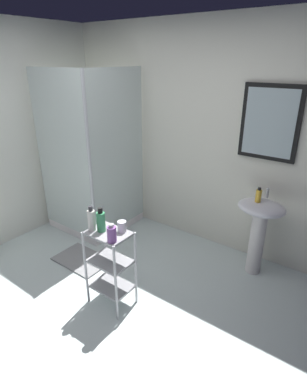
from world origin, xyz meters
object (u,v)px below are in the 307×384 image
at_px(storage_cart, 110,262).
at_px(lotion_bottle_white, 91,220).
at_px(bath_mat, 82,260).
at_px(pedestal_sink, 259,223).
at_px(conditioner_bottle_purple, 112,234).
at_px(shower_stall, 95,195).
at_px(hand_soap_bottle, 258,196).
at_px(rinse_cup, 122,226).
at_px(body_wash_bottle_green, 101,221).

xyz_separation_m(storage_cart, lotion_bottle_white, (-0.14, -0.05, 0.40)).
xyz_separation_m(storage_cart, bath_mat, (-0.72, 0.27, -0.43)).
bearing_deg(pedestal_sink, conditioner_bottle_purple, -120.11).
distance_m(shower_stall, lotion_bottle_white, 1.45).
relative_size(conditioner_bottle_purple, bath_mat, 0.26).
bearing_deg(hand_soap_bottle, rinse_cup, -124.57).
bearing_deg(lotion_bottle_white, rinse_cup, 31.21).
height_order(pedestal_sink, hand_soap_bottle, hand_soap_bottle).
relative_size(storage_cart, lotion_bottle_white, 3.32).
bearing_deg(body_wash_bottle_green, conditioner_bottle_purple, -20.46).
distance_m(storage_cart, conditioner_bottle_purple, 0.40).
xyz_separation_m(pedestal_sink, hand_soap_bottle, (-0.04, -0.03, 0.30)).
relative_size(shower_stall, hand_soap_bottle, 13.44).
height_order(storage_cart, lotion_bottle_white, lotion_bottle_white).
height_order(hand_soap_bottle, bath_mat, hand_soap_bottle).
bearing_deg(lotion_bottle_white, bath_mat, 151.07).
bearing_deg(hand_soap_bottle, shower_stall, -172.33).
bearing_deg(body_wash_bottle_green, lotion_bottle_white, -154.60).
distance_m(hand_soap_bottle, bath_mat, 2.01).
bearing_deg(bath_mat, conditioner_bottle_purple, -22.85).
bearing_deg(conditioner_bottle_purple, shower_stall, 141.69).
bearing_deg(rinse_cup, bath_mat, 166.80).
distance_m(shower_stall, pedestal_sink, 2.06).
xyz_separation_m(shower_stall, storage_cart, (1.15, -0.92, -0.03)).
xyz_separation_m(lotion_bottle_white, bath_mat, (-0.58, 0.32, -0.83)).
relative_size(hand_soap_bottle, rinse_cup, 1.59).
height_order(shower_stall, conditioner_bottle_purple, shower_stall).
bearing_deg(bath_mat, storage_cart, -20.60).
distance_m(body_wash_bottle_green, rinse_cup, 0.18).
distance_m(pedestal_sink, conditioner_bottle_purple, 1.53).
bearing_deg(pedestal_sink, shower_stall, -171.59).
distance_m(hand_soap_bottle, body_wash_bottle_green, 1.51).
bearing_deg(rinse_cup, conditioner_bottle_purple, -75.81).
height_order(pedestal_sink, lotion_bottle_white, lotion_bottle_white).
relative_size(rinse_cup, bath_mat, 0.16).
relative_size(shower_stall, storage_cart, 2.70).
distance_m(shower_stall, body_wash_bottle_green, 1.48).
distance_m(storage_cart, rinse_cup, 0.37).
bearing_deg(body_wash_bottle_green, rinse_cup, 33.96).
bearing_deg(conditioner_bottle_purple, rinse_cup, 104.19).
distance_m(shower_stall, hand_soap_bottle, 2.05).
relative_size(body_wash_bottle_green, bath_mat, 0.36).
distance_m(pedestal_sink, bath_mat, 1.95).
relative_size(pedestal_sink, hand_soap_bottle, 5.44).
bearing_deg(conditioner_bottle_purple, hand_soap_bottle, 60.54).
xyz_separation_m(storage_cart, hand_soap_bottle, (0.84, 1.19, 0.44)).
bearing_deg(bath_mat, shower_stall, 123.37).
distance_m(storage_cart, body_wash_bottle_green, 0.40).
height_order(hand_soap_bottle, lotion_bottle_white, lotion_bottle_white).
bearing_deg(storage_cart, rinse_cup, 45.36).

